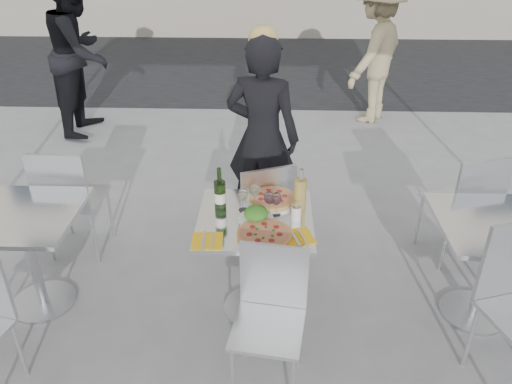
{
  "coord_description": "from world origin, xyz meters",
  "views": [
    {
      "loc": [
        0.1,
        -2.64,
        2.43
      ],
      "look_at": [
        0.0,
        0.15,
        0.85
      ],
      "focal_mm": 35.0,
      "sensor_mm": 36.0,
      "label": 1
    }
  ],
  "objects_px": {
    "sugar_shaker": "(296,212)",
    "salad_plate": "(256,214)",
    "wineglass_white_a": "(243,195)",
    "napkin_left": "(207,241)",
    "wineglass_red_b": "(276,199)",
    "chair_far": "(264,207)",
    "wineglass_red_a": "(269,199)",
    "pedestrian_b": "(375,53)",
    "chair_near": "(271,307)",
    "carafe": "(300,194)",
    "main_table": "(255,245)",
    "napkin_right": "(297,237)",
    "side_chair_lfar": "(68,195)",
    "wineglass_white_b": "(255,191)",
    "side_table_right": "(490,250)",
    "side_chair_rfar": "(468,200)",
    "pizza_near": "(264,234)",
    "side_table_left": "(27,240)",
    "pedestrian_a": "(80,53)",
    "woman_diner": "(262,138)",
    "pizza_far": "(272,199)",
    "wine_bottle": "(220,194)"
  },
  "relations": [
    {
      "from": "pedestrian_b",
      "to": "salad_plate",
      "type": "relative_size",
      "value": 8.0
    },
    {
      "from": "wineglass_red_a",
      "to": "wineglass_red_b",
      "type": "distance_m",
      "value": 0.05
    },
    {
      "from": "carafe",
      "to": "napkin_left",
      "type": "xyz_separation_m",
      "value": [
        -0.55,
        -0.37,
        -0.11
      ]
    },
    {
      "from": "wineglass_white_a",
      "to": "napkin_right",
      "type": "bearing_deg",
      "value": -41.03
    },
    {
      "from": "pedestrian_a",
      "to": "side_chair_lfar",
      "type": "bearing_deg",
      "value": -163.04
    },
    {
      "from": "chair_near",
      "to": "sugar_shaker",
      "type": "height_order",
      "value": "sugar_shaker"
    },
    {
      "from": "salad_plate",
      "to": "wineglass_white_a",
      "type": "distance_m",
      "value": 0.16
    },
    {
      "from": "carafe",
      "to": "wineglass_white_b",
      "type": "xyz_separation_m",
      "value": [
        -0.29,
        0.04,
        -0.01
      ]
    },
    {
      "from": "chair_near",
      "to": "napkin_right",
      "type": "bearing_deg",
      "value": 74.08
    },
    {
      "from": "side_table_right",
      "to": "side_chair_rfar",
      "type": "relative_size",
      "value": 0.8
    },
    {
      "from": "woman_diner",
      "to": "wineglass_red_a",
      "type": "xyz_separation_m",
      "value": [
        0.07,
        -1.02,
        0.03
      ]
    },
    {
      "from": "carafe",
      "to": "main_table",
      "type": "bearing_deg",
      "value": -159.35
    },
    {
      "from": "woman_diner",
      "to": "chair_far",
      "type": "bearing_deg",
      "value": 107.95
    },
    {
      "from": "chair_near",
      "to": "wine_bottle",
      "type": "relative_size",
      "value": 2.89
    },
    {
      "from": "sugar_shaker",
      "to": "wineglass_red_b",
      "type": "bearing_deg",
      "value": 156.82
    },
    {
      "from": "side_table_left",
      "to": "side_chair_lfar",
      "type": "distance_m",
      "value": 0.58
    },
    {
      "from": "napkin_left",
      "to": "sugar_shaker",
      "type": "bearing_deg",
      "value": 22.86
    },
    {
      "from": "sugar_shaker",
      "to": "chair_near",
      "type": "bearing_deg",
      "value": -105.68
    },
    {
      "from": "chair_near",
      "to": "wineglass_white_a",
      "type": "relative_size",
      "value": 5.41
    },
    {
      "from": "wineglass_white_b",
      "to": "wineglass_red_a",
      "type": "distance_m",
      "value": 0.13
    },
    {
      "from": "main_table",
      "to": "pizza_near",
      "type": "relative_size",
      "value": 2.26
    },
    {
      "from": "chair_near",
      "to": "wineglass_white_a",
      "type": "height_order",
      "value": "wineglass_white_a"
    },
    {
      "from": "side_chair_lfar",
      "to": "wineglass_red_a",
      "type": "height_order",
      "value": "side_chair_lfar"
    },
    {
      "from": "side_table_right",
      "to": "pedestrian_b",
      "type": "bearing_deg",
      "value": 92.08
    },
    {
      "from": "chair_far",
      "to": "chair_near",
      "type": "height_order",
      "value": "chair_far"
    },
    {
      "from": "wineglass_white_b",
      "to": "carafe",
      "type": "bearing_deg",
      "value": -8.06
    },
    {
      "from": "chair_near",
      "to": "napkin_left",
      "type": "bearing_deg",
      "value": 152.82
    },
    {
      "from": "pizza_far",
      "to": "napkin_right",
      "type": "bearing_deg",
      "value": -70.03
    },
    {
      "from": "sugar_shaker",
      "to": "salad_plate",
      "type": "bearing_deg",
      "value": -177.48
    },
    {
      "from": "salad_plate",
      "to": "sugar_shaker",
      "type": "relative_size",
      "value": 2.06
    },
    {
      "from": "chair_near",
      "to": "pedestrian_a",
      "type": "relative_size",
      "value": 0.44
    },
    {
      "from": "chair_near",
      "to": "napkin_right",
      "type": "height_order",
      "value": "chair_near"
    },
    {
      "from": "woman_diner",
      "to": "pizza_far",
      "type": "bearing_deg",
      "value": 111.24
    },
    {
      "from": "side_chair_lfar",
      "to": "pedestrian_b",
      "type": "height_order",
      "value": "pedestrian_b"
    },
    {
      "from": "wineglass_white_a",
      "to": "napkin_left",
      "type": "bearing_deg",
      "value": -118.34
    },
    {
      "from": "napkin_left",
      "to": "napkin_right",
      "type": "xyz_separation_m",
      "value": [
        0.53,
        0.06,
        0.0
      ]
    },
    {
      "from": "chair_far",
      "to": "main_table",
      "type": "bearing_deg",
      "value": 63.7
    },
    {
      "from": "pedestrian_b",
      "to": "wineglass_red_a",
      "type": "relative_size",
      "value": 11.18
    },
    {
      "from": "side_table_left",
      "to": "salad_plate",
      "type": "xyz_separation_m",
      "value": [
        1.51,
        -0.02,
        0.25
      ]
    },
    {
      "from": "side_table_left",
      "to": "side_chair_rfar",
      "type": "xyz_separation_m",
      "value": [
        3.06,
        0.61,
        0.01
      ]
    },
    {
      "from": "main_table",
      "to": "wineglass_red_a",
      "type": "bearing_deg",
      "value": 31.97
    },
    {
      "from": "pizza_near",
      "to": "napkin_left",
      "type": "xyz_separation_m",
      "value": [
        -0.33,
        -0.07,
        -0.01
      ]
    },
    {
      "from": "sugar_shaker",
      "to": "wineglass_red_b",
      "type": "distance_m",
      "value": 0.15
    },
    {
      "from": "chair_far",
      "to": "wineglass_red_a",
      "type": "relative_size",
      "value": 5.72
    },
    {
      "from": "side_table_right",
      "to": "carafe",
      "type": "bearing_deg",
      "value": 175.04
    },
    {
      "from": "carafe",
      "to": "wineglass_red_a",
      "type": "xyz_separation_m",
      "value": [
        -0.19,
        -0.05,
        -0.01
      ]
    },
    {
      "from": "main_table",
      "to": "pedestrian_a",
      "type": "distance_m",
      "value": 3.92
    },
    {
      "from": "chair_near",
      "to": "wineglass_white_b",
      "type": "bearing_deg",
      "value": 108.16
    },
    {
      "from": "wineglass_white_b",
      "to": "woman_diner",
      "type": "bearing_deg",
      "value": 88.22
    },
    {
      "from": "salad_plate",
      "to": "chair_near",
      "type": "bearing_deg",
      "value": -79.12
    }
  ]
}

